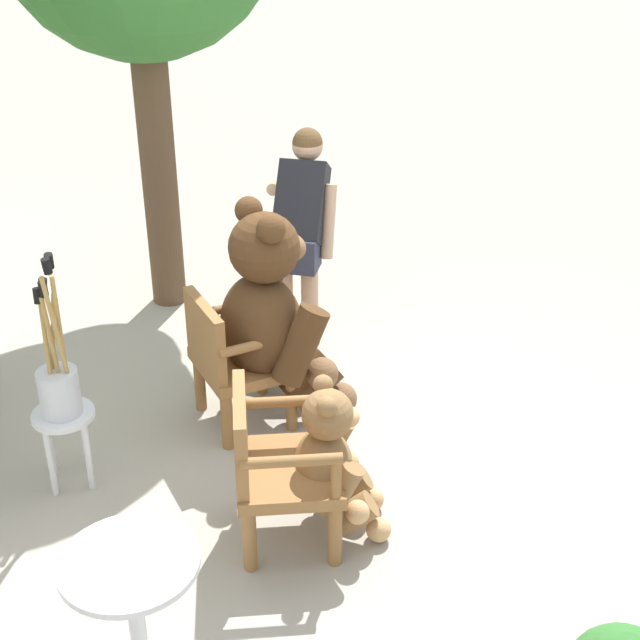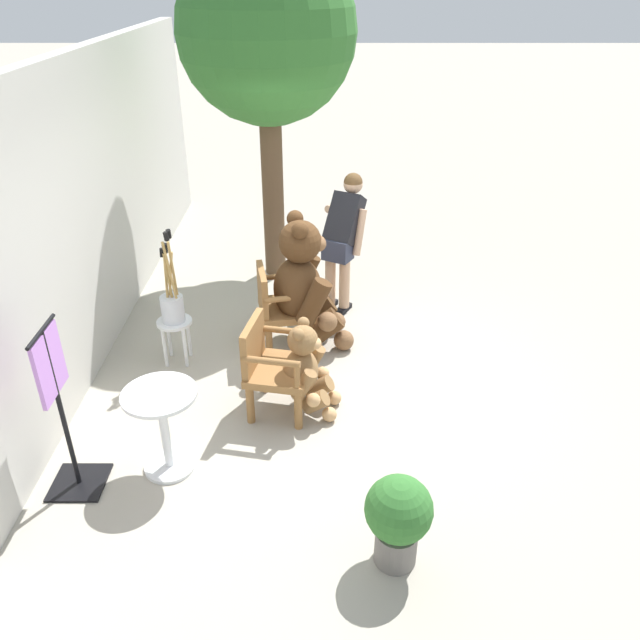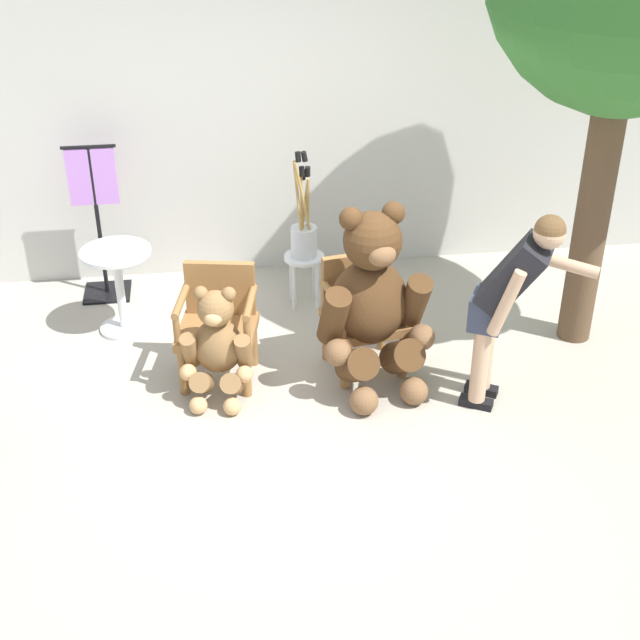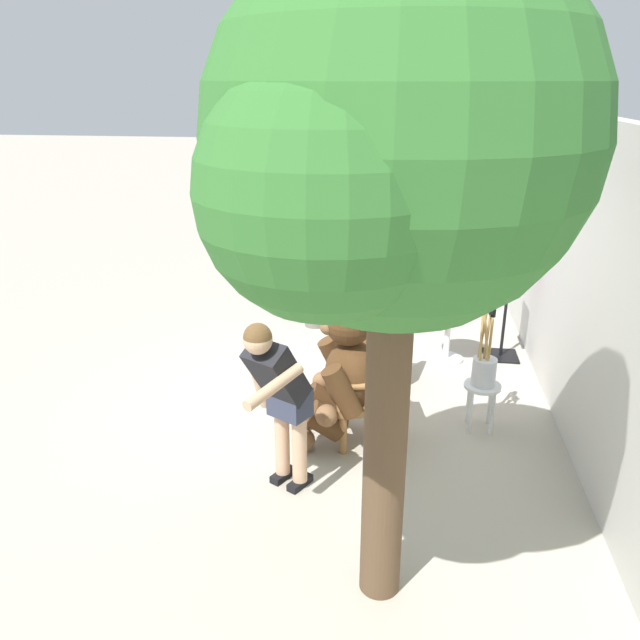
{
  "view_description": "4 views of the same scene",
  "coord_description": "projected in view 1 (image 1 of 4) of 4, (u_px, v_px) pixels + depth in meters",
  "views": [
    {
      "loc": [
        -4.01,
        1.35,
        3.19
      ],
      "look_at": [
        0.25,
        0.11,
        0.79
      ],
      "focal_mm": 50.0,
      "sensor_mm": 36.0,
      "label": 1
    },
    {
      "loc": [
        -5.0,
        0.15,
        3.44
      ],
      "look_at": [
        -0.2,
        0.16,
        0.71
      ],
      "focal_mm": 35.0,
      "sensor_mm": 36.0,
      "label": 2
    },
    {
      "loc": [
        -0.57,
        -5.14,
        3.76
      ],
      "look_at": [
        0.13,
        -0.08,
        0.79
      ],
      "focal_mm": 50.0,
      "sensor_mm": 36.0,
      "label": 3
    },
    {
      "loc": [
        5.52,
        0.79,
        3.09
      ],
      "look_at": [
        -0.39,
        -0.03,
        0.78
      ],
      "focal_mm": 35.0,
      "sensor_mm": 36.0,
      "label": 4
    }
  ],
  "objects": [
    {
      "name": "brush_bucket",
      "position": [
        58.0,
        381.0,
        4.73
      ],
      "size": [
        0.22,
        0.22,
        0.94
      ],
      "color": "silver",
      "rests_on": "white_stool"
    },
    {
      "name": "ground_plane",
      "position": [
        349.0,
        456.0,
        5.24
      ],
      "size": [
        60.0,
        60.0,
        0.0
      ],
      "primitive_type": "plane",
      "color": "#A8A091"
    },
    {
      "name": "teddy_bear_small",
      "position": [
        333.0,
        461.0,
        4.49
      ],
      "size": [
        0.54,
        0.54,
        0.88
      ],
      "color": "olive",
      "rests_on": "ground"
    },
    {
      "name": "person_visitor",
      "position": [
        301.0,
        224.0,
        6.03
      ],
      "size": [
        0.87,
        0.51,
        1.5
      ],
      "color": "black",
      "rests_on": "ground"
    },
    {
      "name": "white_stool",
      "position": [
        65.0,
        428.0,
        4.87
      ],
      "size": [
        0.34,
        0.34,
        0.46
      ],
      "color": "silver",
      "rests_on": "ground"
    },
    {
      "name": "teddy_bear_large",
      "position": [
        273.0,
        317.0,
        5.31
      ],
      "size": [
        0.87,
        0.86,
        1.4
      ],
      "color": "#4C3019",
      "rests_on": "ground"
    },
    {
      "name": "wooden_chair_left",
      "position": [
        276.0,
        463.0,
        4.43
      ],
      "size": [
        0.65,
        0.62,
        0.86
      ],
      "color": "olive",
      "rests_on": "ground"
    },
    {
      "name": "round_side_table",
      "position": [
        135.0,
        611.0,
        3.6
      ],
      "size": [
        0.56,
        0.56,
        0.72
      ],
      "color": "silver",
      "rests_on": "ground"
    },
    {
      "name": "wooden_chair_right",
      "position": [
        234.0,
        357.0,
        5.34
      ],
      "size": [
        0.65,
        0.61,
        0.86
      ],
      "color": "olive",
      "rests_on": "ground"
    }
  ]
}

